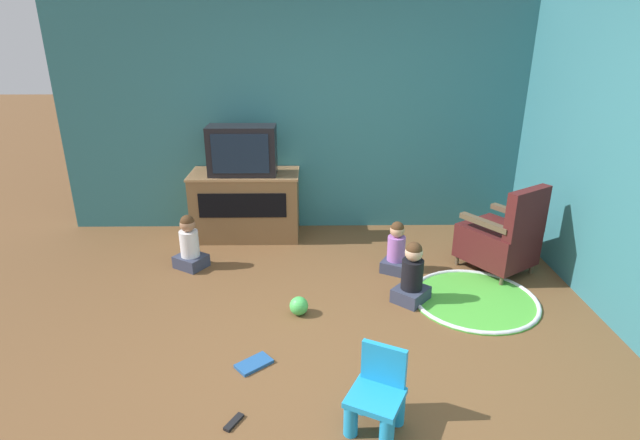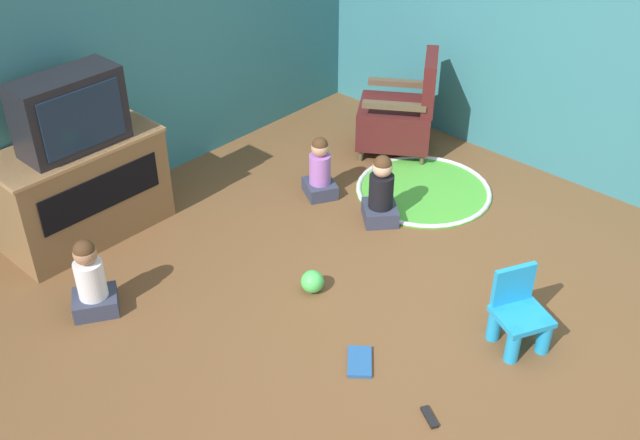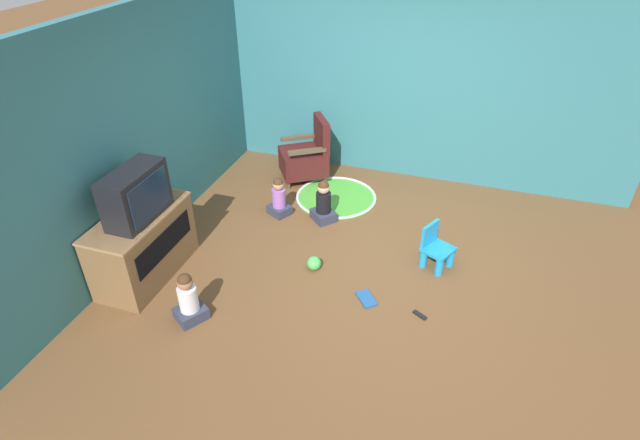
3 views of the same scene
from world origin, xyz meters
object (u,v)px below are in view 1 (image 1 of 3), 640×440
object	(u,v)px
tv_cabinet	(246,204)
black_armchair	(501,238)
child_watching_center	(412,276)
toy_ball	(299,306)
remote_control	(234,422)
television	(242,150)
yellow_kid_chair	(377,399)
child_watching_left	(396,250)
book	(254,364)
child_watching_right	(190,245)

from	to	relation	value
tv_cabinet	black_armchair	world-z (taller)	black_armchair
child_watching_center	toy_ball	xyz separation A→B (m)	(-0.96, -0.20, -0.16)
toy_ball	remote_control	size ratio (longest dim) A/B	1.02
television	black_armchair	world-z (taller)	television
black_armchair	yellow_kid_chair	bearing A→B (deg)	21.02
child_watching_left	toy_ball	size ratio (longest dim) A/B	3.28
toy_ball	book	distance (m)	0.73
television	child_watching_right	world-z (taller)	television
tv_cabinet	child_watching_center	bearing A→B (deg)	-42.79
toy_ball	remote_control	xyz separation A→B (m)	(-0.36, -1.22, -0.07)
television	toy_ball	distance (m)	1.96
child_watching_left	toy_ball	distance (m)	1.21
black_armchair	toy_ball	world-z (taller)	black_armchair
book	child_watching_left	bearing A→B (deg)	9.89
child_watching_left	toy_ball	xyz separation A→B (m)	(-0.92, -0.78, -0.14)
tv_cabinet	toy_ball	world-z (taller)	tv_cabinet
toy_ball	remote_control	bearing A→B (deg)	-106.45
yellow_kid_chair	child_watching_center	distance (m)	1.52
television	yellow_kid_chair	world-z (taller)	television
child_watching_right	remote_control	bearing A→B (deg)	-38.77
television	child_watching_right	distance (m)	1.15
yellow_kid_chair	child_watching_right	size ratio (longest dim) A/B	0.91
tv_cabinet	book	xyz separation A→B (m)	(0.33, -2.34, -0.37)
child_watching_right	toy_ball	size ratio (longest dim) A/B	3.52
yellow_kid_chair	child_watching_center	bearing A→B (deg)	98.36
child_watching_left	remote_control	bearing A→B (deg)	175.94
black_armchair	book	xyz separation A→B (m)	(-2.21, -1.43, -0.33)
book	remote_control	xyz separation A→B (m)	(-0.06, -0.55, -0.00)
tv_cabinet	child_watching_left	size ratio (longest dim) A/B	2.32
tv_cabinet	child_watching_left	xyz separation A→B (m)	(1.54, -0.89, -0.16)
black_armchair	tv_cabinet	bearing A→B (deg)	-53.29
yellow_kid_chair	child_watching_center	size ratio (longest dim) A/B	0.90
tv_cabinet	book	bearing A→B (deg)	-82.05
yellow_kid_chair	remote_control	size ratio (longest dim) A/B	3.27
tv_cabinet	television	world-z (taller)	television
book	remote_control	size ratio (longest dim) A/B	1.84
remote_control	television	bearing A→B (deg)	35.03
child_watching_left	child_watching_center	bearing A→B (deg)	-146.97
child_watching_center	child_watching_left	bearing A→B (deg)	46.21
child_watching_center	book	world-z (taller)	child_watching_center
child_watching_left	child_watching_center	size ratio (longest dim) A/B	0.92
yellow_kid_chair	toy_ball	distance (m)	1.34
child_watching_left	child_watching_right	world-z (taller)	child_watching_right
television	remote_control	xyz separation A→B (m)	(0.27, -2.83, -0.99)
yellow_kid_chair	child_watching_right	xyz separation A→B (m)	(-1.57, 2.13, 0.04)
yellow_kid_chair	child_watching_left	bearing A→B (deg)	104.56
tv_cabinet	television	distance (m)	0.62
child_watching_right	book	world-z (taller)	child_watching_right
child_watching_left	remote_control	world-z (taller)	child_watching_left
child_watching_center	book	xyz separation A→B (m)	(-1.26, -0.87, -0.23)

